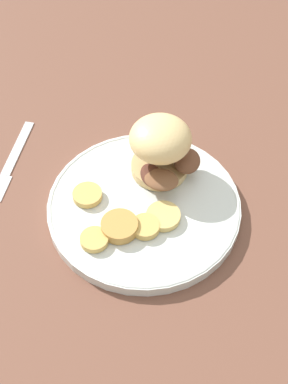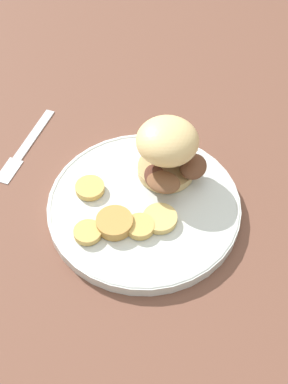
% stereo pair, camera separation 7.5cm
% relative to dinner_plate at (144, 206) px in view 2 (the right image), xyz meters
% --- Properties ---
extents(ground_plane, '(4.00, 4.00, 0.00)m').
position_rel_dinner_plate_xyz_m(ground_plane, '(0.00, 0.00, -0.01)').
color(ground_plane, brown).
extents(dinner_plate, '(0.28, 0.28, 0.02)m').
position_rel_dinner_plate_xyz_m(dinner_plate, '(0.00, 0.00, 0.00)').
color(dinner_plate, silver).
rests_on(dinner_plate, ground_plane).
extents(sandwich, '(0.12, 0.11, 0.09)m').
position_rel_dinner_plate_xyz_m(sandwich, '(0.05, -0.04, 0.06)').
color(sandwich, tan).
rests_on(sandwich, dinner_plate).
extents(potato_round_0, '(0.04, 0.04, 0.01)m').
position_rel_dinner_plate_xyz_m(potato_round_0, '(-0.04, 0.01, 0.01)').
color(potato_round_0, tan).
rests_on(potato_round_0, dinner_plate).
extents(potato_round_1, '(0.04, 0.04, 0.01)m').
position_rel_dinner_plate_xyz_m(potato_round_1, '(0.03, 0.08, 0.01)').
color(potato_round_1, tan).
rests_on(potato_round_1, dinner_plate).
extents(potato_round_2, '(0.05, 0.05, 0.02)m').
position_rel_dinner_plate_xyz_m(potato_round_2, '(-0.04, 0.04, 0.02)').
color(potato_round_2, '#BC8942').
rests_on(potato_round_2, dinner_plate).
extents(potato_round_3, '(0.04, 0.04, 0.01)m').
position_rel_dinner_plate_xyz_m(potato_round_3, '(-0.05, 0.08, 0.01)').
color(potato_round_3, tan).
rests_on(potato_round_3, dinner_plate).
extents(potato_round_4, '(0.05, 0.05, 0.01)m').
position_rel_dinner_plate_xyz_m(potato_round_4, '(-0.03, -0.02, 0.01)').
color(potato_round_4, '#DBB766').
rests_on(potato_round_4, dinner_plate).
extents(fork, '(0.16, 0.09, 0.00)m').
position_rel_dinner_plate_xyz_m(fork, '(0.14, 0.18, -0.01)').
color(fork, silver).
rests_on(fork, ground_plane).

